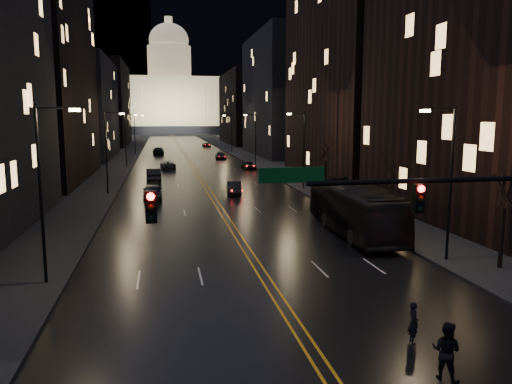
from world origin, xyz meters
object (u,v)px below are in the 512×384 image
oncoming_car_a (153,192)px  receding_car_a (234,188)px  traffic_signal (480,210)px  bus (354,209)px  pedestrian_a (413,323)px  pedestrian_b (446,351)px  oncoming_car_b (153,175)px

oncoming_car_a → receding_car_a: 8.83m
traffic_signal → oncoming_car_a: traffic_signal is taller
bus → traffic_signal: bearing=-96.1°
traffic_signal → pedestrian_a: (-2.01, 0.62, -4.30)m
traffic_signal → pedestrian_b: (-2.29, -2.00, -4.13)m
bus → pedestrian_a: (-4.46, -17.15, -1.00)m
oncoming_car_a → pedestrian_a: bearing=105.0°
traffic_signal → pedestrian_b: size_ratio=8.89×
receding_car_a → pedestrian_a: 36.99m
oncoming_car_b → pedestrian_b: (9.92, -52.85, 0.12)m
receding_car_a → pedestrian_b: size_ratio=2.22×
pedestrian_b → pedestrian_a: bearing=-48.3°
bus → oncoming_car_b: (-14.66, 33.08, -0.94)m
bus → oncoming_car_a: (-14.53, 18.11, -1.00)m
pedestrian_b → receding_car_a: bearing=-40.7°
oncoming_car_a → bus: bearing=127.8°
traffic_signal → pedestrian_b: traffic_signal is taller
bus → pedestrian_a: size_ratio=8.08×
oncoming_car_a → pedestrian_a: size_ratio=2.93×
bus → pedestrian_b: 20.34m
pedestrian_a → pedestrian_b: pedestrian_b is taller
traffic_signal → pedestrian_b: bearing=-138.9°
oncoming_car_a → oncoming_car_b: bearing=-90.5°
oncoming_car_a → pedestrian_a: pedestrian_a is taller
pedestrian_a → oncoming_car_b: bearing=18.2°
oncoming_car_a → pedestrian_b: (9.79, -37.87, 0.17)m
receding_car_a → bus: bearing=-67.3°
traffic_signal → bus: 18.24m
bus → pedestrian_b: size_ratio=6.64×
bus → oncoming_car_a: bearing=130.5°
traffic_signal → bus: (2.45, 17.77, -3.30)m
bus → receding_car_a: (-5.86, 19.82, -1.09)m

